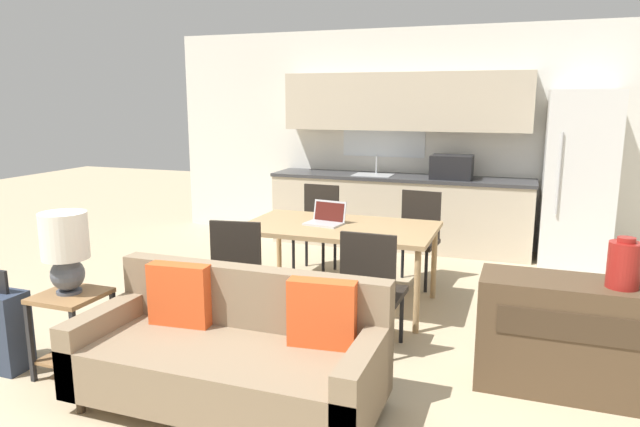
{
  "coord_description": "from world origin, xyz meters",
  "views": [
    {
      "loc": [
        1.45,
        -2.62,
        1.83
      ],
      "look_at": [
        -0.04,
        1.5,
        0.95
      ],
      "focal_mm": 32.0,
      "sensor_mm": 36.0,
      "label": 1
    }
  ],
  "objects_px": {
    "vase": "(624,264)",
    "dining_table": "(339,231)",
    "dining_chair_far_right": "(417,234)",
    "refrigerator": "(578,179)",
    "dining_chair_far_left": "(317,225)",
    "dining_chair_near_right": "(372,287)",
    "side_table": "(72,321)",
    "suitcase": "(0,330)",
    "table_lamp": "(65,247)",
    "dining_chair_near_left": "(241,270)",
    "couch": "(234,353)",
    "credenza": "(577,337)",
    "laptop": "(326,218)"
  },
  "relations": [
    {
      "from": "dining_table",
      "to": "couch",
      "type": "relative_size",
      "value": 0.93
    },
    {
      "from": "couch",
      "to": "dining_chair_near_right",
      "type": "bearing_deg",
      "value": 58.53
    },
    {
      "from": "refrigerator",
      "to": "side_table",
      "type": "distance_m",
      "value": 5.26
    },
    {
      "from": "couch",
      "to": "table_lamp",
      "type": "bearing_deg",
      "value": -179.49
    },
    {
      "from": "side_table",
      "to": "vase",
      "type": "bearing_deg",
      "value": 14.06
    },
    {
      "from": "table_lamp",
      "to": "laptop",
      "type": "height_order",
      "value": "table_lamp"
    },
    {
      "from": "dining_chair_far_right",
      "to": "suitcase",
      "type": "height_order",
      "value": "dining_chair_far_right"
    },
    {
      "from": "dining_chair_near_right",
      "to": "suitcase",
      "type": "distance_m",
      "value": 2.59
    },
    {
      "from": "vase",
      "to": "dining_chair_far_right",
      "type": "bearing_deg",
      "value": 129.55
    },
    {
      "from": "dining_table",
      "to": "couch",
      "type": "xyz_separation_m",
      "value": [
        -0.06,
        -1.88,
        -0.35
      ]
    },
    {
      "from": "side_table",
      "to": "vase",
      "type": "height_order",
      "value": "vase"
    },
    {
      "from": "dining_chair_far_right",
      "to": "dining_chair_near_right",
      "type": "distance_m",
      "value": 1.74
    },
    {
      "from": "table_lamp",
      "to": "dining_chair_near_left",
      "type": "distance_m",
      "value": 1.32
    },
    {
      "from": "couch",
      "to": "dining_chair_near_right",
      "type": "distance_m",
      "value": 1.16
    },
    {
      "from": "dining_chair_near_right",
      "to": "laptop",
      "type": "bearing_deg",
      "value": -53.17
    },
    {
      "from": "couch",
      "to": "dining_chair_far_left",
      "type": "relative_size",
      "value": 1.97
    },
    {
      "from": "side_table",
      "to": "laptop",
      "type": "relative_size",
      "value": 1.6
    },
    {
      "from": "dining_chair_far_left",
      "to": "dining_chair_near_right",
      "type": "bearing_deg",
      "value": -56.32
    },
    {
      "from": "side_table",
      "to": "dining_chair_near_right",
      "type": "xyz_separation_m",
      "value": [
        1.8,
        1.0,
        0.13
      ]
    },
    {
      "from": "side_table",
      "to": "dining_chair_far_right",
      "type": "height_order",
      "value": "dining_chair_far_right"
    },
    {
      "from": "table_lamp",
      "to": "suitcase",
      "type": "xyz_separation_m",
      "value": [
        -0.52,
        -0.12,
        -0.6
      ]
    },
    {
      "from": "dining_table",
      "to": "dining_chair_near_left",
      "type": "height_order",
      "value": "dining_chair_near_left"
    },
    {
      "from": "table_lamp",
      "to": "dining_chair_near_left",
      "type": "xyz_separation_m",
      "value": [
        0.74,
        1.03,
        -0.38
      ]
    },
    {
      "from": "refrigerator",
      "to": "credenza",
      "type": "relative_size",
      "value": 1.6
    },
    {
      "from": "credenza",
      "to": "dining_chair_near_right",
      "type": "bearing_deg",
      "value": 175.15
    },
    {
      "from": "dining_chair_near_left",
      "to": "suitcase",
      "type": "relative_size",
      "value": 1.3
    },
    {
      "from": "couch",
      "to": "suitcase",
      "type": "relative_size",
      "value": 2.57
    },
    {
      "from": "side_table",
      "to": "vase",
      "type": "relative_size",
      "value": 1.85
    },
    {
      "from": "vase",
      "to": "credenza",
      "type": "bearing_deg",
      "value": 169.34
    },
    {
      "from": "dining_chair_far_right",
      "to": "laptop",
      "type": "relative_size",
      "value": 2.6
    },
    {
      "from": "dining_chair_far_right",
      "to": "refrigerator",
      "type": "bearing_deg",
      "value": 45.57
    },
    {
      "from": "dining_table",
      "to": "vase",
      "type": "height_order",
      "value": "vase"
    },
    {
      "from": "suitcase",
      "to": "table_lamp",
      "type": "bearing_deg",
      "value": 13.4
    },
    {
      "from": "vase",
      "to": "dining_table",
      "type": "bearing_deg",
      "value": 153.39
    },
    {
      "from": "dining_table",
      "to": "vase",
      "type": "distance_m",
      "value": 2.37
    },
    {
      "from": "dining_chair_near_left",
      "to": "side_table",
      "type": "bearing_deg",
      "value": 46.6
    },
    {
      "from": "dining_chair_near_right",
      "to": "dining_chair_far_left",
      "type": "bearing_deg",
      "value": -58.17
    },
    {
      "from": "credenza",
      "to": "dining_chair_near_right",
      "type": "relative_size",
      "value": 1.3
    },
    {
      "from": "refrigerator",
      "to": "dining_chair_far_right",
      "type": "bearing_deg",
      "value": -140.11
    },
    {
      "from": "refrigerator",
      "to": "vase",
      "type": "height_order",
      "value": "refrigerator"
    },
    {
      "from": "side_table",
      "to": "dining_chair_near_right",
      "type": "bearing_deg",
      "value": 29.03
    },
    {
      "from": "dining_chair_far_right",
      "to": "table_lamp",
      "type": "bearing_deg",
      "value": -118.1
    },
    {
      "from": "couch",
      "to": "table_lamp",
      "type": "height_order",
      "value": "table_lamp"
    },
    {
      "from": "refrigerator",
      "to": "dining_table",
      "type": "xyz_separation_m",
      "value": [
        -2.08,
        -2.12,
        -0.29
      ]
    },
    {
      "from": "dining_chair_far_left",
      "to": "laptop",
      "type": "bearing_deg",
      "value": -62.29
    },
    {
      "from": "dining_chair_far_left",
      "to": "suitcase",
      "type": "xyz_separation_m",
      "value": [
        -1.25,
        -2.91,
        -0.22
      ]
    },
    {
      "from": "dining_chair_near_right",
      "to": "suitcase",
      "type": "bearing_deg",
      "value": 26.37
    },
    {
      "from": "suitcase",
      "to": "dining_chair_far_right",
      "type": "bearing_deg",
      "value": 50.6
    },
    {
      "from": "dining_chair_near_left",
      "to": "dining_chair_far_right",
      "type": "bearing_deg",
      "value": -130.76
    },
    {
      "from": "dining_chair_near_left",
      "to": "suitcase",
      "type": "height_order",
      "value": "dining_chair_near_left"
    }
  ]
}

